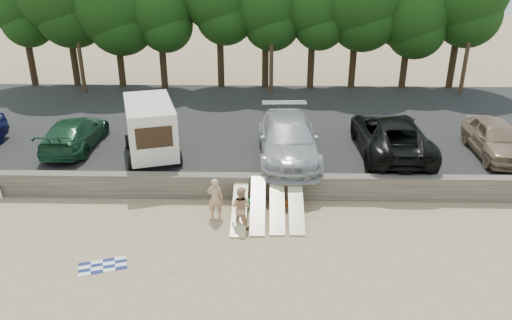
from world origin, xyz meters
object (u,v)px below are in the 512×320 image
object	(u,v)px
box_trailer	(150,127)
car_1	(75,133)
car_3	(391,135)
beachgoer_b	(241,207)
cooler	(246,204)
car_2	(288,139)
beachgoer_a	(215,198)
car_4	(496,138)

from	to	relation	value
box_trailer	car_1	bearing A→B (deg)	148.56
car_3	beachgoer_b	xyz separation A→B (m)	(-6.48, -5.43, -0.78)
car_3	cooler	world-z (taller)	car_3
car_2	beachgoer_a	bearing A→B (deg)	-126.76
car_1	car_3	size ratio (longest dim) A/B	0.78
box_trailer	cooler	xyz separation A→B (m)	(4.33, -3.38, -1.94)
car_4	cooler	distance (m)	11.73
car_1	cooler	size ratio (longest dim) A/B	12.98
cooler	car_4	bearing A→B (deg)	27.71
beachgoer_a	car_2	bearing A→B (deg)	-122.27
car_2	car_3	size ratio (longest dim) A/B	0.99
car_4	car_2	bearing A→B (deg)	-174.02
car_2	beachgoer_a	distance (m)	5.01
box_trailer	beachgoer_b	size ratio (longest dim) A/B	2.72
car_4	cooler	size ratio (longest dim) A/B	12.37
beachgoer_a	car_1	bearing A→B (deg)	-33.60
beachgoer_b	car_4	bearing A→B (deg)	-130.24
box_trailer	car_3	size ratio (longest dim) A/B	0.69
car_2	box_trailer	bearing A→B (deg)	177.13
car_3	car_4	xyz separation A→B (m)	(4.64, -0.13, -0.08)
car_3	cooler	size ratio (longest dim) A/B	16.59
car_4	beachgoer_a	distance (m)	12.99
car_4	beachgoer_b	world-z (taller)	car_4
box_trailer	car_3	world-z (taller)	box_trailer
box_trailer	beachgoer_a	size ratio (longest dim) A/B	2.69
beachgoer_a	cooler	size ratio (longest dim) A/B	4.22
box_trailer	car_1	world-z (taller)	box_trailer
car_3	beachgoer_b	bearing A→B (deg)	40.19
car_3	beachgoer_a	distance (m)	8.90
car_1	car_4	bearing A→B (deg)	178.77
car_1	box_trailer	bearing A→B (deg)	165.94
car_2	car_4	size ratio (longest dim) A/B	1.33
box_trailer	cooler	world-z (taller)	box_trailer
car_4	cooler	world-z (taller)	car_4
car_4	beachgoer_b	size ratio (longest dim) A/B	2.95
box_trailer	beachgoer_b	xyz separation A→B (m)	(4.20, -4.80, -1.30)
box_trailer	car_4	size ratio (longest dim) A/B	0.92
box_trailer	car_3	distance (m)	10.72
box_trailer	car_3	xyz separation A→B (m)	(10.68, 0.63, -0.52)
car_3	car_4	world-z (taller)	car_3
car_2	car_3	distance (m)	4.70
car_3	box_trailer	bearing A→B (deg)	3.58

